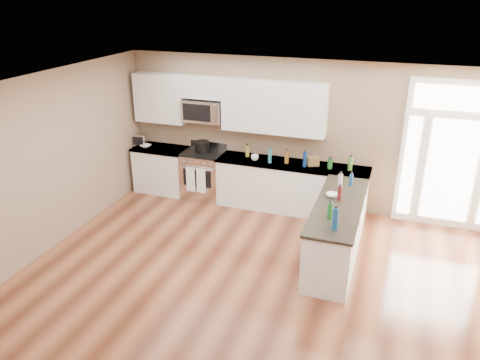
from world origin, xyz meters
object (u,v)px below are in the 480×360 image
Objects in this scene: kitchen_range at (204,174)px; stockpot at (202,146)px; toaster_oven at (141,139)px; peninsula_cabinet at (336,233)px.

kitchen_range is 0.58m from stockpot.
kitchen_range is at bearing -51.12° from stockpot.
kitchen_range is at bearing -7.78° from toaster_oven.
peninsula_cabinet is 3.21m from kitchen_range.
stockpot is (-2.90, 1.49, 0.63)m from peninsula_cabinet.
kitchen_range is (-2.86, 1.45, 0.04)m from peninsula_cabinet.
stockpot reaches higher than kitchen_range.
stockpot is 1.10× the size of toaster_oven.
toaster_oven is at bearing 178.36° from kitchen_range.
stockpot is 1.38m from toaster_oven.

